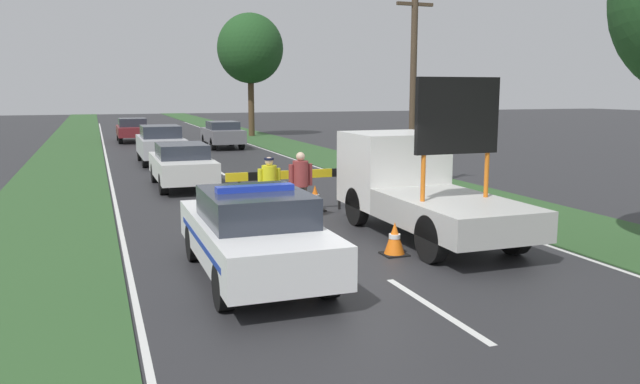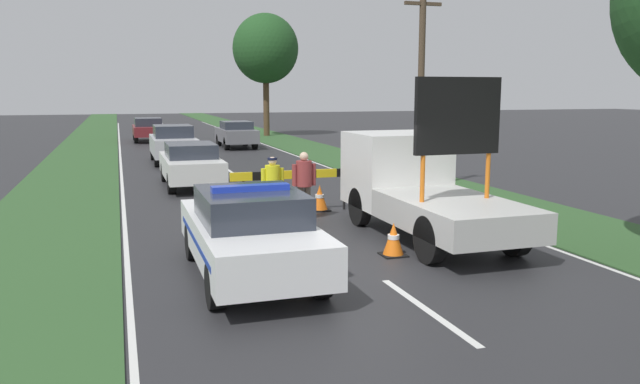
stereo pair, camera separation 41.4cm
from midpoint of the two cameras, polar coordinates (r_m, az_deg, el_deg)
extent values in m
plane|color=#28282B|center=(11.28, 3.56, -6.91)|extent=(160.00, 160.00, 0.00)
cube|color=silver|center=(9.36, 9.12, -10.42)|extent=(0.12, 2.92, 0.01)
cube|color=silver|center=(14.33, -1.79, -3.38)|extent=(0.12, 2.92, 0.01)
cube|color=silver|center=(19.65, -6.87, 0.01)|extent=(0.12, 2.92, 0.01)
cube|color=silver|center=(25.10, -9.76, 1.94)|extent=(0.12, 2.92, 0.01)
cube|color=silver|center=(30.61, -11.62, 3.18)|extent=(0.12, 2.92, 0.01)
cube|color=silver|center=(36.16, -12.92, 4.03)|extent=(0.12, 2.92, 0.01)
cube|color=silver|center=(41.72, -13.87, 4.66)|extent=(0.12, 2.92, 0.01)
cube|color=silver|center=(47.29, -14.60, 5.14)|extent=(0.12, 2.92, 0.01)
cube|color=silver|center=(52.87, -15.17, 5.52)|extent=(0.12, 2.92, 0.01)
cube|color=silver|center=(58.46, -15.64, 5.82)|extent=(0.12, 2.92, 0.01)
cube|color=silver|center=(64.06, -16.03, 6.07)|extent=(0.12, 2.92, 0.01)
cube|color=silver|center=(30.01, -19.29, 2.73)|extent=(0.10, 69.69, 0.01)
cube|color=silver|center=(31.16, -4.07, 3.45)|extent=(0.10, 69.69, 0.01)
cube|color=#2D5128|center=(30.13, -22.56, 2.59)|extent=(3.24, 120.00, 0.03)
cube|color=#2D5128|center=(31.76, -1.13, 3.59)|extent=(3.24, 120.00, 0.03)
cube|color=white|center=(10.61, -7.18, -4.26)|extent=(1.84, 4.58, 0.65)
cube|color=#282D38|center=(10.36, -7.08, -1.31)|extent=(1.62, 2.11, 0.50)
cylinder|color=black|center=(11.92, -12.42, -4.52)|extent=(0.24, 0.68, 0.68)
cylinder|color=black|center=(12.22, -4.96, -4.00)|extent=(0.24, 0.68, 0.68)
cylinder|color=black|center=(9.21, -10.08, -8.54)|extent=(0.24, 0.68, 0.68)
cylinder|color=black|center=(9.59, -0.55, -7.68)|extent=(0.24, 0.68, 0.68)
cube|color=#1E38C6|center=(10.31, -7.11, 0.34)|extent=(1.29, 0.24, 0.10)
cube|color=#193399|center=(10.61, -7.19, -4.08)|extent=(1.85, 3.76, 0.10)
cube|color=black|center=(12.86, -9.47, -2.23)|extent=(1.01, 0.08, 0.39)
cube|color=white|center=(14.91, 5.84, 2.14)|extent=(2.05, 2.01, 1.71)
cube|color=#232833|center=(15.76, 4.30, 3.67)|extent=(1.74, 0.04, 0.75)
cube|color=#B2B2AD|center=(12.59, 11.24, -1.93)|extent=(2.05, 3.52, 0.57)
cylinder|color=#D16619|center=(12.12, 8.44, 1.25)|extent=(0.09, 0.09, 0.90)
cylinder|color=#D16619|center=(12.85, 14.09, 1.53)|extent=(0.09, 0.09, 0.90)
cube|color=black|center=(12.37, 11.52, 6.85)|extent=(1.80, 0.12, 1.47)
cylinder|color=black|center=(14.67, 2.59, -1.32)|extent=(0.24, 0.89, 0.89)
cylinder|color=black|center=(15.44, 8.82, -0.89)|extent=(0.24, 0.89, 0.89)
cylinder|color=black|center=(11.61, 9.14, -4.26)|extent=(0.24, 0.89, 0.89)
cylinder|color=black|center=(12.57, 16.41, -3.48)|extent=(0.24, 0.89, 0.89)
cylinder|color=black|center=(15.88, -8.12, -0.61)|extent=(0.07, 0.07, 0.89)
cylinder|color=black|center=(16.63, 1.06, -0.07)|extent=(0.07, 0.07, 0.89)
cube|color=yellow|center=(15.78, -8.37, 1.35)|extent=(0.57, 0.08, 0.21)
cube|color=black|center=(15.90, -6.37, 1.45)|extent=(0.57, 0.08, 0.21)
cube|color=yellow|center=(16.04, -4.41, 1.55)|extent=(0.57, 0.08, 0.21)
cube|color=black|center=(16.20, -2.48, 1.64)|extent=(0.57, 0.08, 0.21)
cube|color=yellow|center=(16.38, -0.59, 1.73)|extent=(0.57, 0.08, 0.21)
cube|color=black|center=(16.57, 1.25, 1.82)|extent=(0.57, 0.08, 0.21)
cylinder|color=#191E38|center=(15.10, -5.71, -1.27)|extent=(0.15, 0.15, 0.78)
cylinder|color=#191E38|center=(15.14, -5.12, -1.24)|extent=(0.15, 0.15, 0.78)
cylinder|color=yellow|center=(15.01, -5.46, 1.32)|extent=(0.36, 0.36, 0.59)
cylinder|color=yellow|center=(14.96, -6.28, 1.17)|extent=(0.12, 0.12, 0.50)
cylinder|color=yellow|center=(15.07, -4.63, 1.25)|extent=(0.12, 0.12, 0.50)
sphere|color=beige|center=(14.96, -5.48, 2.82)|extent=(0.20, 0.20, 0.20)
cylinder|color=#141933|center=(14.95, -5.48, 3.03)|extent=(0.23, 0.23, 0.05)
cylinder|color=brown|center=(15.23, -2.86, -1.05)|extent=(0.16, 0.16, 0.83)
cylinder|color=brown|center=(15.28, -2.25, -1.01)|extent=(0.16, 0.16, 0.83)
cylinder|color=maroon|center=(15.15, -2.57, 1.68)|extent=(0.38, 0.38, 0.62)
cylinder|color=maroon|center=(15.08, -3.44, 1.52)|extent=(0.12, 0.12, 0.53)
cylinder|color=maroon|center=(15.22, -1.72, 1.61)|extent=(0.12, 0.12, 0.53)
sphere|color=beige|center=(15.10, -2.59, 3.26)|extent=(0.22, 0.22, 0.22)
cube|color=black|center=(13.00, -2.59, -4.65)|extent=(0.51, 0.51, 0.03)
cone|color=orange|center=(12.92, -2.60, -3.14)|extent=(0.44, 0.44, 0.67)
cylinder|color=white|center=(12.91, -2.60, -2.99)|extent=(0.25, 0.25, 0.09)
cube|color=black|center=(16.53, -1.18, -1.64)|extent=(0.49, 0.49, 0.03)
cone|color=orange|center=(16.47, -1.18, -0.48)|extent=(0.42, 0.42, 0.65)
cylinder|color=white|center=(16.46, -1.18, -0.37)|extent=(0.24, 0.24, 0.09)
cube|color=black|center=(12.16, 5.83, -5.67)|extent=(0.47, 0.47, 0.03)
cone|color=orange|center=(12.08, 5.86, -4.19)|extent=(0.40, 0.40, 0.62)
cylinder|color=white|center=(12.07, 5.86, -4.05)|extent=(0.23, 0.23, 0.09)
cube|color=silver|center=(21.02, -13.07, 2.23)|extent=(1.74, 4.49, 0.66)
cube|color=#282D38|center=(20.83, -13.08, 3.70)|extent=(1.53, 2.06, 0.45)
cylinder|color=black|center=(22.36, -15.37, 1.70)|extent=(0.24, 0.66, 0.66)
cylinder|color=black|center=(22.53, -11.57, 1.90)|extent=(0.24, 0.66, 0.66)
cylinder|color=black|center=(19.62, -14.71, 0.71)|extent=(0.24, 0.66, 0.66)
cylinder|color=black|center=(19.80, -10.40, 0.94)|extent=(0.24, 0.66, 0.66)
cube|color=#B2B2B7|center=(28.17, -14.77, 4.09)|extent=(1.80, 4.53, 0.78)
cube|color=#282D38|center=(27.99, -14.80, 5.37)|extent=(1.58, 2.09, 0.51)
cylinder|color=black|center=(29.54, -16.50, 3.48)|extent=(0.24, 0.73, 0.73)
cylinder|color=black|center=(29.67, -13.49, 3.63)|extent=(0.24, 0.73, 0.73)
cylinder|color=black|center=(26.75, -16.13, 2.93)|extent=(0.24, 0.73, 0.73)
cylinder|color=black|center=(26.89, -12.81, 3.10)|extent=(0.24, 0.73, 0.73)
cube|color=slate|center=(35.17, -9.24, 5.14)|extent=(1.78, 4.22, 0.71)
cube|color=#282D38|center=(35.01, -9.22, 6.04)|extent=(1.56, 1.94, 0.42)
cylinder|color=black|center=(36.35, -10.80, 4.66)|extent=(0.24, 0.68, 0.68)
cylinder|color=black|center=(36.62, -8.42, 4.76)|extent=(0.24, 0.68, 0.68)
cylinder|color=black|center=(33.78, -10.09, 4.35)|extent=(0.24, 0.68, 0.68)
cylinder|color=black|center=(34.07, -7.54, 4.45)|extent=(0.24, 0.68, 0.68)
cube|color=maroon|center=(40.62, -17.05, 5.36)|extent=(1.81, 4.30, 0.58)
cube|color=#282D38|center=(40.46, -17.08, 6.12)|extent=(1.59, 1.98, 0.50)
cylinder|color=black|center=(41.93, -18.20, 5.02)|extent=(0.24, 0.78, 0.78)
cylinder|color=black|center=(42.01, -16.05, 5.13)|extent=(0.24, 0.78, 0.78)
cylinder|color=black|center=(39.27, -18.07, 4.77)|extent=(0.24, 0.78, 0.78)
cylinder|color=black|center=(39.35, -15.78, 4.89)|extent=(0.24, 0.78, 0.78)
cylinder|color=#4C3823|center=(43.99, -6.58, 7.90)|extent=(0.42, 0.42, 4.32)
ellipsoid|color=#1E471E|center=(44.07, -6.67, 12.92)|extent=(4.51, 4.51, 4.74)
cylinder|color=#473828|center=(19.56, 7.89, 9.26)|extent=(0.20, 0.20, 6.34)
cube|color=#473828|center=(19.73, 8.06, 16.65)|extent=(1.20, 0.10, 0.10)
camera|label=1|loc=(0.21, -90.94, -0.15)|focal=35.00mm
camera|label=2|loc=(0.21, 89.06, 0.15)|focal=35.00mm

